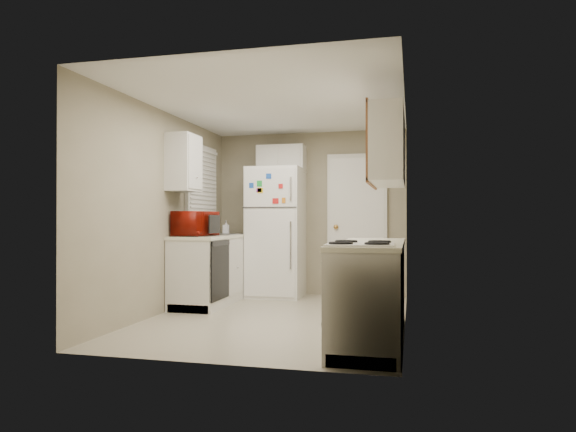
# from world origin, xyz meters

# --- Properties ---
(floor) EXTENTS (3.80, 3.80, 0.00)m
(floor) POSITION_xyz_m (0.00, 0.00, 0.00)
(floor) COLOR #C0B79D
(floor) RESTS_ON ground
(ceiling) EXTENTS (3.80, 3.80, 0.00)m
(ceiling) POSITION_xyz_m (0.00, 0.00, 2.40)
(ceiling) COLOR white
(ceiling) RESTS_ON floor
(wall_left) EXTENTS (3.80, 3.80, 0.00)m
(wall_left) POSITION_xyz_m (-1.40, 0.00, 1.20)
(wall_left) COLOR gray
(wall_left) RESTS_ON floor
(wall_right) EXTENTS (3.80, 3.80, 0.00)m
(wall_right) POSITION_xyz_m (1.40, 0.00, 1.20)
(wall_right) COLOR gray
(wall_right) RESTS_ON floor
(wall_back) EXTENTS (2.80, 2.80, 0.00)m
(wall_back) POSITION_xyz_m (0.00, 1.90, 1.20)
(wall_back) COLOR gray
(wall_back) RESTS_ON floor
(wall_front) EXTENTS (2.80, 2.80, 0.00)m
(wall_front) POSITION_xyz_m (0.00, -1.90, 1.20)
(wall_front) COLOR gray
(wall_front) RESTS_ON floor
(left_counter) EXTENTS (0.60, 1.80, 0.90)m
(left_counter) POSITION_xyz_m (-1.10, 0.90, 0.45)
(left_counter) COLOR silver
(left_counter) RESTS_ON floor
(dishwasher) EXTENTS (0.03, 0.58, 0.72)m
(dishwasher) POSITION_xyz_m (-0.81, 0.30, 0.49)
(dishwasher) COLOR black
(dishwasher) RESTS_ON floor
(sink) EXTENTS (0.54, 0.74, 0.16)m
(sink) POSITION_xyz_m (-1.10, 1.05, 0.86)
(sink) COLOR gray
(sink) RESTS_ON left_counter
(microwave) EXTENTS (0.59, 0.37, 0.37)m
(microwave) POSITION_xyz_m (-1.15, 0.35, 1.05)
(microwave) COLOR maroon
(microwave) RESTS_ON left_counter
(soap_bottle) EXTENTS (0.10, 0.11, 0.19)m
(soap_bottle) POSITION_xyz_m (-1.15, 1.43, 1.00)
(soap_bottle) COLOR beige
(soap_bottle) RESTS_ON left_counter
(window_blinds) EXTENTS (0.10, 0.98, 1.08)m
(window_blinds) POSITION_xyz_m (-1.36, 1.05, 1.60)
(window_blinds) COLOR silver
(window_blinds) RESTS_ON wall_left
(upper_cabinet_left) EXTENTS (0.30, 0.45, 0.70)m
(upper_cabinet_left) POSITION_xyz_m (-1.25, 0.22, 1.80)
(upper_cabinet_left) COLOR silver
(upper_cabinet_left) RESTS_ON wall_left
(refrigerator) EXTENTS (0.77, 0.75, 1.85)m
(refrigerator) POSITION_xyz_m (-0.43, 1.58, 0.92)
(refrigerator) COLOR white
(refrigerator) RESTS_ON floor
(cabinet_over_fridge) EXTENTS (0.70, 0.30, 0.40)m
(cabinet_over_fridge) POSITION_xyz_m (-0.40, 1.75, 2.00)
(cabinet_over_fridge) COLOR silver
(cabinet_over_fridge) RESTS_ON wall_back
(interior_door) EXTENTS (0.86, 0.06, 2.08)m
(interior_door) POSITION_xyz_m (0.70, 1.86, 1.02)
(interior_door) COLOR white
(interior_door) RESTS_ON floor
(right_counter) EXTENTS (0.60, 2.00, 0.90)m
(right_counter) POSITION_xyz_m (1.10, -0.80, 0.45)
(right_counter) COLOR silver
(right_counter) RESTS_ON floor
(stove) EXTENTS (0.56, 0.68, 0.80)m
(stove) POSITION_xyz_m (1.07, -1.40, 0.40)
(stove) COLOR white
(stove) RESTS_ON floor
(upper_cabinet_right) EXTENTS (0.30, 1.20, 0.70)m
(upper_cabinet_right) POSITION_xyz_m (1.25, -0.50, 1.80)
(upper_cabinet_right) COLOR silver
(upper_cabinet_right) RESTS_ON wall_right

